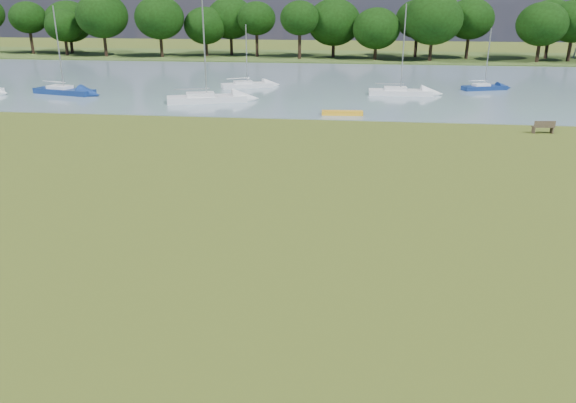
# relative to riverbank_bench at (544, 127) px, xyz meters

# --- Properties ---
(ground) EXTENTS (220.00, 220.00, 0.00)m
(ground) POSITION_rel_riverbank_bench_xyz_m (-14.45, -19.29, -0.47)
(ground) COLOR brown
(river) EXTENTS (220.00, 40.00, 0.10)m
(river) POSITION_rel_riverbank_bench_xyz_m (-14.45, 22.71, -0.47)
(river) COLOR gray
(river) RESTS_ON ground
(far_bank) EXTENTS (220.00, 20.00, 0.40)m
(far_bank) POSITION_rel_riverbank_bench_xyz_m (-14.45, 52.71, -0.47)
(far_bank) COLOR #4C6626
(far_bank) RESTS_ON ground
(riverbank_bench) EXTENTS (1.56, 0.63, 0.94)m
(riverbank_bench) POSITION_rel_riverbank_bench_xyz_m (0.00, 0.00, 0.00)
(riverbank_bench) COLOR brown
(riverbank_bench) RESTS_ON ground
(kayak) EXTENTS (3.44, 1.01, 0.34)m
(kayak) POSITION_rel_riverbank_bench_xyz_m (-14.53, 4.71, -0.25)
(kayak) COLOR yellow
(kayak) RESTS_ON river
(tree_line) EXTENTS (131.21, 8.11, 9.82)m
(tree_line) POSITION_rel_riverbank_bench_xyz_m (-19.00, 48.71, 5.37)
(tree_line) COLOR black
(tree_line) RESTS_ON far_bank
(sailboat_0) EXTENTS (4.86, 2.81, 6.24)m
(sailboat_0) POSITION_rel_riverbank_bench_xyz_m (-0.22, 19.89, -0.01)
(sailboat_0) COLOR navy
(sailboat_0) RESTS_ON river
(sailboat_2) EXTENTS (6.73, 3.38, 8.43)m
(sailboat_2) POSITION_rel_riverbank_bench_xyz_m (-42.69, 12.01, 0.06)
(sailboat_2) COLOR navy
(sailboat_2) RESTS_ON river
(sailboat_3) EXTENTS (7.53, 4.26, 9.96)m
(sailboat_3) POSITION_rel_riverbank_bench_xyz_m (-27.29, 9.27, 0.11)
(sailboat_3) COLOR white
(sailboat_3) RESTS_ON river
(sailboat_5) EXTENTS (6.27, 1.92, 8.60)m
(sailboat_5) POSITION_rel_riverbank_bench_xyz_m (-9.18, 15.66, 0.04)
(sailboat_5) COLOR white
(sailboat_5) RESTS_ON river
(sailboat_7) EXTENTS (5.65, 3.64, 6.50)m
(sailboat_7) POSITION_rel_riverbank_bench_xyz_m (-25.28, 18.63, -0.02)
(sailboat_7) COLOR white
(sailboat_7) RESTS_ON river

